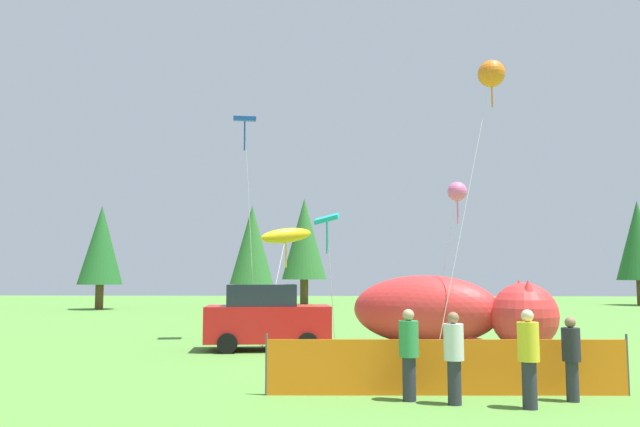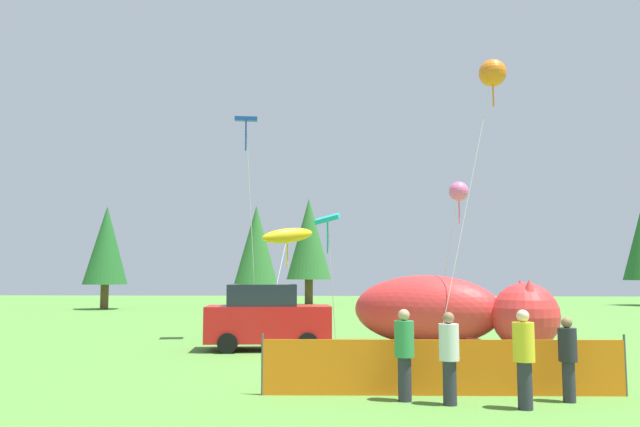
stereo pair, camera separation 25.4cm
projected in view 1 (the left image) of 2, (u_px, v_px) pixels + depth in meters
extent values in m
plane|color=#548C38|center=(362.00, 367.00, 17.42)|extent=(120.00, 120.00, 0.00)
cube|color=red|center=(268.00, 324.00, 21.47)|extent=(4.45, 2.32, 1.23)
cube|color=#1E232D|center=(262.00, 295.00, 21.55)|extent=(2.53, 1.94, 0.74)
cylinder|color=black|center=(305.00, 337.00, 22.39)|extent=(0.70, 0.33, 0.67)
cylinder|color=black|center=(308.00, 343.00, 20.63)|extent=(0.70, 0.33, 0.67)
cylinder|color=black|center=(231.00, 338.00, 22.19)|extent=(0.70, 0.33, 0.67)
cylinder|color=black|center=(227.00, 343.00, 20.43)|extent=(0.70, 0.33, 0.67)
cube|color=maroon|center=(480.00, 354.00, 17.12)|extent=(0.70, 0.70, 0.03)
cube|color=maroon|center=(475.00, 346.00, 17.00)|extent=(0.33, 0.38, 0.45)
cylinder|color=#A5A5AD|center=(479.00, 360.00, 17.40)|extent=(0.02, 0.02, 0.41)
cylinder|color=#A5A5AD|center=(492.00, 362.00, 17.07)|extent=(0.02, 0.02, 0.41)
cylinder|color=#A5A5AD|center=(470.00, 361.00, 17.14)|extent=(0.02, 0.02, 0.41)
cylinder|color=#A5A5AD|center=(482.00, 363.00, 16.81)|extent=(0.02, 0.02, 0.41)
ellipsoid|color=red|center=(425.00, 310.00, 23.04)|extent=(6.10, 4.50, 2.56)
ellipsoid|color=yellow|center=(425.00, 326.00, 22.99)|extent=(4.01, 3.14, 1.15)
sphere|color=red|center=(524.00, 316.00, 21.52)|extent=(2.31, 2.31, 2.31)
cone|color=red|center=(519.00, 289.00, 22.18)|extent=(0.65, 0.65, 0.69)
cone|color=red|center=(528.00, 290.00, 21.04)|extent=(0.65, 0.65, 0.69)
cube|color=orange|center=(447.00, 367.00, 13.38)|extent=(7.76, 0.37, 1.18)
cylinder|color=#4C4C51|center=(266.00, 364.00, 13.40)|extent=(0.05, 0.05, 1.30)
cylinder|color=#4C4C51|center=(628.00, 365.00, 13.36)|extent=(0.05, 0.05, 1.30)
cylinder|color=#2D2D38|center=(572.00, 381.00, 12.70)|extent=(0.25, 0.25, 0.81)
cylinder|color=#26262D|center=(571.00, 344.00, 12.77)|extent=(0.37, 0.37, 0.67)
sphere|color=#8C6647|center=(570.00, 322.00, 12.82)|extent=(0.22, 0.22, 0.22)
cylinder|color=#2D2D38|center=(530.00, 385.00, 12.01)|extent=(0.28, 0.28, 0.90)
cylinder|color=yellow|center=(528.00, 342.00, 12.09)|extent=(0.41, 0.41, 0.75)
sphere|color=beige|center=(527.00, 316.00, 12.14)|extent=(0.24, 0.24, 0.24)
cylinder|color=#2D2D38|center=(409.00, 379.00, 12.77)|extent=(0.28, 0.28, 0.89)
cylinder|color=#338C4C|center=(409.00, 339.00, 12.85)|extent=(0.41, 0.41, 0.74)
sphere|color=tan|center=(408.00, 315.00, 12.90)|extent=(0.24, 0.24, 0.24)
cylinder|color=#2D2D38|center=(454.00, 383.00, 12.40)|extent=(0.27, 0.27, 0.87)
cylinder|color=silver|center=(454.00, 342.00, 12.47)|extent=(0.40, 0.40, 0.72)
sphere|color=#8C6647|center=(453.00, 318.00, 12.52)|extent=(0.24, 0.24, 0.24)
cylinder|color=silver|center=(466.00, 205.00, 22.38)|extent=(2.47, 1.61, 10.18)
sphere|color=orange|center=(491.00, 74.00, 23.60)|extent=(1.03, 1.03, 1.03)
cylinder|color=orange|center=(492.00, 92.00, 23.53)|extent=(0.06, 0.06, 1.20)
cylinder|color=silver|center=(445.00, 265.00, 25.43)|extent=(0.96, 1.31, 5.92)
sphere|color=pink|center=(457.00, 192.00, 25.07)|extent=(0.78, 0.78, 0.78)
cylinder|color=pink|center=(458.00, 209.00, 25.00)|extent=(0.06, 0.06, 1.20)
cylinder|color=silver|center=(331.00, 281.00, 23.32)|extent=(0.31, 0.64, 4.67)
cube|color=#19B2B2|center=(327.00, 219.00, 23.25)|extent=(0.95, 1.00, 0.54)
cylinder|color=#19B2B2|center=(327.00, 237.00, 23.18)|extent=(0.06, 0.06, 1.20)
cylinder|color=silver|center=(275.00, 287.00, 23.96)|extent=(0.56, 2.95, 4.20)
ellipsoid|color=yellow|center=(286.00, 236.00, 25.60)|extent=(2.33, 1.62, 0.97)
cylinder|color=yellow|center=(286.00, 253.00, 25.53)|extent=(0.06, 0.06, 1.20)
cylinder|color=silver|center=(250.00, 229.00, 25.30)|extent=(0.39, 1.13, 8.87)
cube|color=blue|center=(245.00, 119.00, 25.20)|extent=(1.04, 1.05, 0.32)
cylinder|color=blue|center=(245.00, 136.00, 25.13)|extent=(0.06, 0.06, 1.20)
cylinder|color=brown|center=(251.00, 297.00, 46.10)|extent=(0.59, 0.59, 1.85)
cone|color=#2D6B2D|center=(252.00, 245.00, 46.48)|extent=(3.26, 3.26, 5.93)
cone|color=#236028|center=(638.00, 240.00, 53.71)|extent=(3.77, 3.77, 6.85)
cylinder|color=brown|center=(304.00, 292.00, 53.70)|extent=(0.70, 0.70, 2.20)
cone|color=#2D6B2D|center=(304.00, 239.00, 54.15)|extent=(3.87, 3.87, 7.04)
cylinder|color=brown|center=(99.00, 297.00, 46.84)|extent=(0.60, 0.60, 1.87)
cone|color=#236028|center=(101.00, 245.00, 47.23)|extent=(3.29, 3.29, 5.98)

